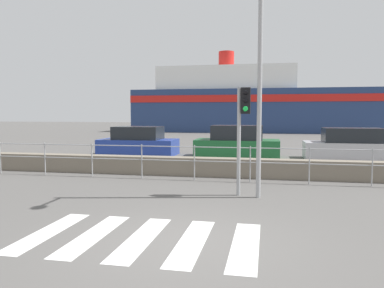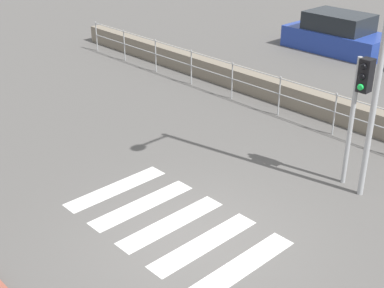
% 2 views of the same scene
% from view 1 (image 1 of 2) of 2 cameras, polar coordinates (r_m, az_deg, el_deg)
% --- Properties ---
extents(ground_plane, '(160.00, 160.00, 0.00)m').
position_cam_1_polar(ground_plane, '(6.60, -1.56, -14.56)').
color(ground_plane, '#565451').
extents(crosswalk, '(4.05, 2.40, 0.01)m').
position_cam_1_polar(crosswalk, '(6.79, -7.70, -14.01)').
color(crosswalk, silver).
rests_on(crosswalk, ground_plane).
extents(seawall, '(25.93, 0.55, 0.64)m').
position_cam_1_polar(seawall, '(12.93, 5.03, -3.57)').
color(seawall, slate).
rests_on(seawall, ground_plane).
extents(harbor_fence, '(23.38, 0.04, 1.15)m').
position_cam_1_polar(harbor_fence, '(12.01, 4.58, -2.11)').
color(harbor_fence, '#9EA0A3').
rests_on(harbor_fence, ground_plane).
extents(traffic_light_far, '(0.34, 0.32, 2.84)m').
position_cam_1_polar(traffic_light_far, '(9.87, 7.79, 4.14)').
color(traffic_light_far, '#9EA0A3').
rests_on(traffic_light_far, ground_plane).
extents(streetlamp, '(0.32, 1.27, 6.35)m').
position_cam_1_polar(streetlamp, '(9.63, 10.34, 15.11)').
color(streetlamp, '#9EA0A3').
rests_on(streetlamp, ground_plane).
extents(ferry_boat, '(28.15, 6.39, 9.34)m').
position_cam_1_polar(ferry_boat, '(44.33, 8.69, 5.99)').
color(ferry_boat, navy).
rests_on(ferry_boat, ground_plane).
extents(parked_car_blue, '(4.02, 1.86, 1.49)m').
position_cam_1_polar(parked_car_blue, '(19.84, -8.19, 0.20)').
color(parked_car_blue, '#233D9E').
rests_on(parked_car_blue, ground_plane).
extents(parked_car_green, '(4.13, 1.80, 1.58)m').
position_cam_1_polar(parked_car_green, '(18.76, 6.89, 0.08)').
color(parked_car_green, '#1E6633').
rests_on(parked_car_green, ground_plane).
extents(parked_car_silver, '(4.34, 1.77, 1.49)m').
position_cam_1_polar(parked_car_silver, '(19.12, 23.19, -0.30)').
color(parked_car_silver, '#BCBCC1').
rests_on(parked_car_silver, ground_plane).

